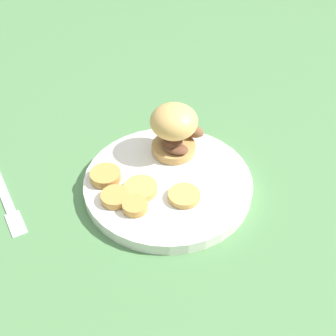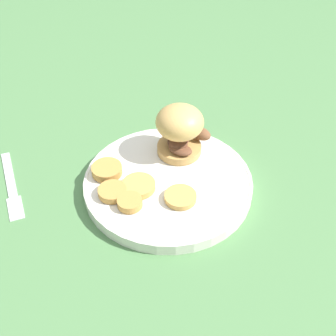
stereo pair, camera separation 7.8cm
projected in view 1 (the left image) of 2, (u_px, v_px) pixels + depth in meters
name	position (u px, v px, depth m)	size (l,w,h in m)	color
ground_plane	(168.00, 188.00, 0.81)	(4.00, 4.00, 0.00)	#4C7A47
dinner_plate	(168.00, 183.00, 0.80)	(0.29, 0.29, 0.02)	white
sandwich	(175.00, 128.00, 0.82)	(0.09, 0.09, 0.09)	tan
potato_round_0	(141.00, 188.00, 0.77)	(0.06, 0.06, 0.01)	tan
potato_round_1	(184.00, 196.00, 0.76)	(0.05, 0.05, 0.01)	tan
potato_round_2	(135.00, 206.00, 0.74)	(0.04, 0.04, 0.01)	#BC8942
potato_round_3	(105.00, 176.00, 0.79)	(0.05, 0.05, 0.01)	#BC8942
potato_round_4	(115.00, 197.00, 0.75)	(0.05, 0.05, 0.01)	#BC8942
fork	(7.00, 200.00, 0.79)	(0.15, 0.13, 0.00)	silver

